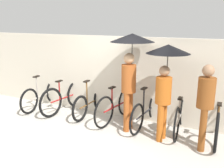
# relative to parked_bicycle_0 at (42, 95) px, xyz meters

# --- Properties ---
(ground_plane) EXTENTS (30.00, 30.00, 0.00)m
(ground_plane) POSITION_rel_parked_bicycle_0_xyz_m (2.31, -1.33, -0.36)
(ground_plane) COLOR #B7B2A8
(back_wall) EXTENTS (12.63, 0.12, 2.05)m
(back_wall) POSITION_rel_parked_bicycle_0_xyz_m (2.31, 0.39, 0.66)
(back_wall) COLOR beige
(back_wall) RESTS_ON ground
(parked_bicycle_0) EXTENTS (0.44, 1.77, 1.09)m
(parked_bicycle_0) POSITION_rel_parked_bicycle_0_xyz_m (0.00, 0.00, 0.00)
(parked_bicycle_0) COLOR black
(parked_bicycle_0) RESTS_ON ground
(parked_bicycle_1) EXTENTS (0.44, 1.76, 1.06)m
(parked_bicycle_1) POSITION_rel_parked_bicycle_0_xyz_m (0.77, 0.00, 0.03)
(parked_bicycle_1) COLOR black
(parked_bicycle_1) RESTS_ON ground
(parked_bicycle_2) EXTENTS (0.44, 1.67, 1.04)m
(parked_bicycle_2) POSITION_rel_parked_bicycle_0_xyz_m (1.54, 0.10, -0.01)
(parked_bicycle_2) COLOR black
(parked_bicycle_2) RESTS_ON ground
(parked_bicycle_3) EXTENTS (0.44, 1.75, 1.09)m
(parked_bicycle_3) POSITION_rel_parked_bicycle_0_xyz_m (2.32, 0.01, 0.03)
(parked_bicycle_3) COLOR black
(parked_bicycle_3) RESTS_ON ground
(parked_bicycle_4) EXTENTS (0.44, 1.78, 1.05)m
(parked_bicycle_4) POSITION_rel_parked_bicycle_0_xyz_m (3.09, 0.04, 0.01)
(parked_bicycle_4) COLOR black
(parked_bicycle_4) RESTS_ON ground
(parked_bicycle_5) EXTENTS (0.44, 1.69, 1.01)m
(parked_bicycle_5) POSITION_rel_parked_bicycle_0_xyz_m (3.86, 0.04, 0.02)
(parked_bicycle_5) COLOR black
(parked_bicycle_5) RESTS_ON ground
(parked_bicycle_6) EXTENTS (0.44, 1.83, 1.10)m
(parked_bicycle_6) POSITION_rel_parked_bicycle_0_xyz_m (4.63, 0.00, 0.04)
(parked_bicycle_6) COLOR black
(parked_bicycle_6) RESTS_ON ground
(pedestrian_leading) EXTENTS (0.96, 0.96, 2.16)m
(pedestrian_leading) POSITION_rel_parked_bicycle_0_xyz_m (2.79, -0.27, 1.31)
(pedestrian_leading) COLOR #9E4C1E
(pedestrian_leading) RESTS_ON ground
(pedestrian_center) EXTENTS (0.88, 0.88, 1.98)m
(pedestrian_center) POSITION_rel_parked_bicycle_0_xyz_m (3.60, -0.41, 1.13)
(pedestrian_center) COLOR #B25619
(pedestrian_center) RESTS_ON ground
(pedestrian_trailing) EXTENTS (0.32, 0.32, 1.67)m
(pedestrian_trailing) POSITION_rel_parked_bicycle_0_xyz_m (4.40, -0.54, 0.61)
(pedestrian_trailing) COLOR brown
(pedestrian_trailing) RESTS_ON ground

